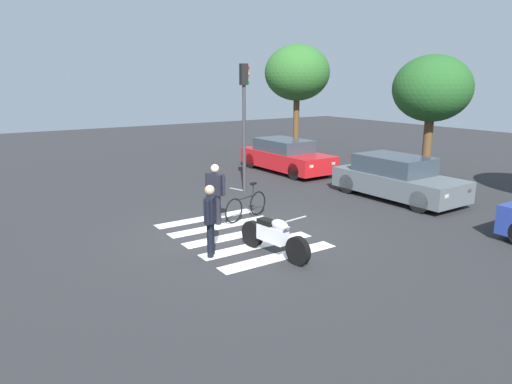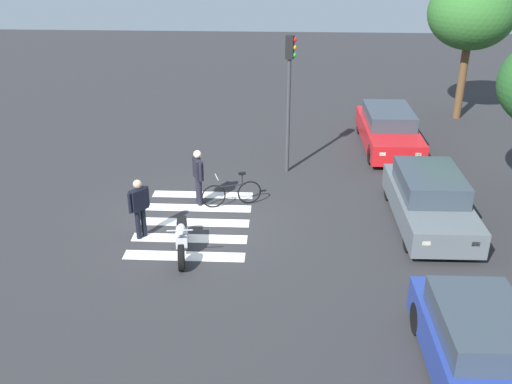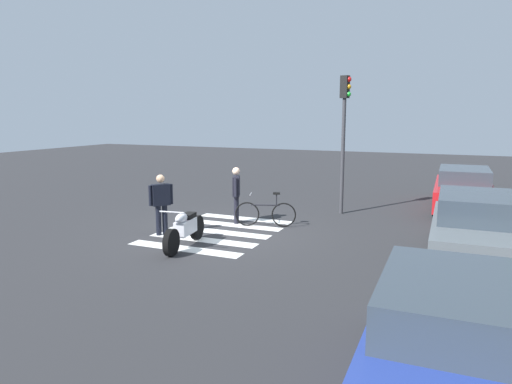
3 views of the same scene
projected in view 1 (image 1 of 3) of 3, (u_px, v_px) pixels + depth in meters
ground_plane at (238, 235)px, 11.94m from camera, size 60.00×60.00×0.00m
police_motorcycle at (274, 236)px, 10.46m from camera, size 2.15×0.62×1.04m
leaning_bicycle at (246, 206)px, 13.27m from camera, size 0.64×1.72×1.02m
officer_on_foot at (210, 216)px, 10.32m from camera, size 0.54×0.45×1.66m
officer_by_motorcycle at (215, 190)px, 12.65m from camera, size 0.63×0.37×1.69m
crosswalk_stripes at (238, 235)px, 11.94m from camera, size 4.05×3.05×0.01m
car_red_convertible at (286, 156)px, 20.18m from camera, size 4.66×1.88×1.41m
car_grey_coupe at (397, 179)px, 15.51m from camera, size 4.46×1.89×1.44m
traffic_light_pole at (244, 108)px, 15.69m from camera, size 0.28×0.35×4.46m
street_tree_near at (297, 73)px, 24.20m from camera, size 3.42×3.42×5.77m
street_tree_mid at (432, 89)px, 17.64m from camera, size 2.98×2.98×4.88m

